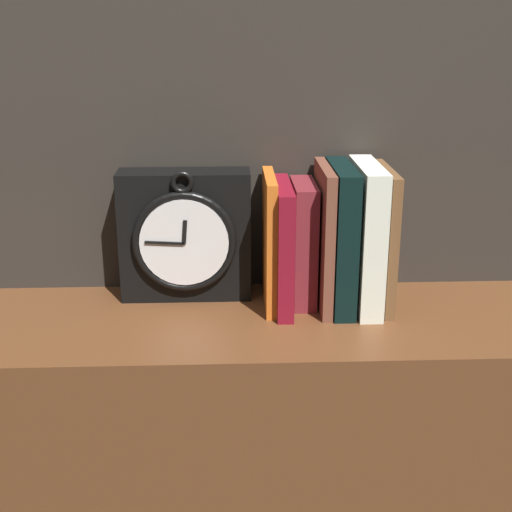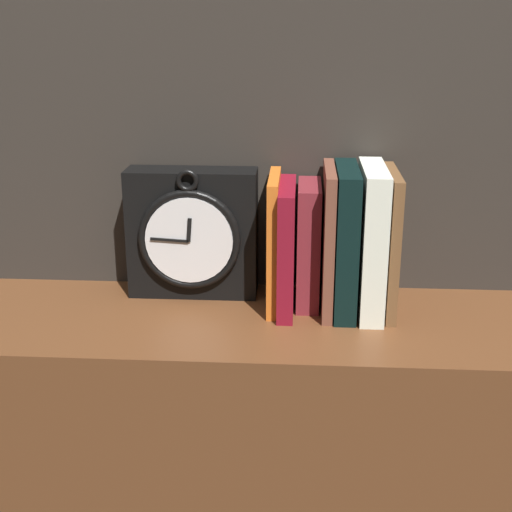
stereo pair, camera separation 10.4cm
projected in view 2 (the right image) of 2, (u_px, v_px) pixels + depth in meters
name	position (u px, v px, depth m)	size (l,w,h in m)	color
clock	(192.00, 234.00, 1.14)	(0.21, 0.08, 0.21)	black
book_slot0_orange	(274.00, 241.00, 1.10)	(0.02, 0.14, 0.21)	orange
book_slot1_maroon	(287.00, 247.00, 1.09)	(0.02, 0.16, 0.19)	maroon
book_slot2_maroon	(308.00, 244.00, 1.11)	(0.03, 0.12, 0.19)	maroon
book_slot3_brown	(328.00, 239.00, 1.08)	(0.02, 0.15, 0.22)	brown
book_slot4_black	(345.00, 240.00, 1.08)	(0.03, 0.16, 0.22)	black
book_slot5_white	(371.00, 240.00, 1.08)	(0.04, 0.16, 0.22)	white
book_slot6_brown	(390.00, 242.00, 1.08)	(0.02, 0.15, 0.22)	brown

